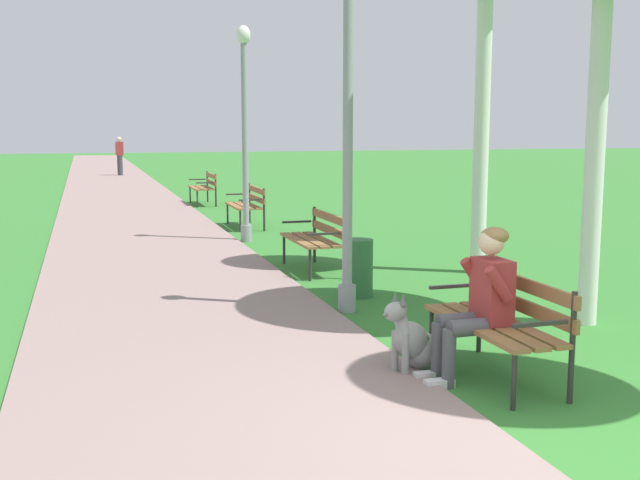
% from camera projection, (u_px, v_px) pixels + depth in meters
% --- Properties ---
extents(ground_plane, '(120.00, 120.00, 0.00)m').
position_uv_depth(ground_plane, '(537.00, 444.00, 4.95)').
color(ground_plane, '#33752D').
extents(paved_path, '(3.23, 60.00, 0.04)m').
position_uv_depth(paved_path, '(113.00, 185.00, 27.12)').
color(paved_path, gray).
rests_on(paved_path, ground).
extents(park_bench_near, '(0.55, 1.50, 0.85)m').
position_uv_depth(park_bench_near, '(502.00, 316.00, 6.21)').
color(park_bench_near, olive).
rests_on(park_bench_near, ground).
extents(park_bench_mid, '(0.55, 1.50, 0.85)m').
position_uv_depth(park_bench_mid, '(316.00, 235.00, 10.87)').
color(park_bench_mid, olive).
rests_on(park_bench_mid, ground).
extents(park_bench_far, '(0.55, 1.50, 0.85)m').
position_uv_depth(park_bench_far, '(248.00, 203.00, 15.63)').
color(park_bench_far, olive).
rests_on(park_bench_far, ground).
extents(park_bench_furthest, '(0.55, 1.50, 0.85)m').
position_uv_depth(park_bench_furthest, '(205.00, 185.00, 20.27)').
color(park_bench_furthest, olive).
rests_on(park_bench_furthest, ground).
extents(person_seated_on_near_bench, '(0.74, 0.49, 1.25)m').
position_uv_depth(person_seated_on_near_bench, '(480.00, 298.00, 6.13)').
color(person_seated_on_near_bench, '#4C4C51').
rests_on(person_seated_on_near_bench, ground).
extents(dog_grey, '(0.80, 0.45, 0.71)m').
position_uv_depth(dog_grey, '(415.00, 342.00, 6.36)').
color(dog_grey, gray).
rests_on(dog_grey, ground).
extents(lamp_post_near, '(0.24, 0.24, 3.85)m').
position_uv_depth(lamp_post_near, '(348.00, 131.00, 8.24)').
color(lamp_post_near, gray).
rests_on(lamp_post_near, ground).
extents(lamp_post_mid, '(0.24, 0.24, 3.79)m').
position_uv_depth(lamp_post_mid, '(245.00, 132.00, 13.46)').
color(lamp_post_mid, gray).
rests_on(lamp_post_mid, ground).
extents(litter_bin, '(0.36, 0.36, 0.70)m').
position_uv_depth(litter_bin, '(358.00, 268.00, 9.24)').
color(litter_bin, '#2D6638').
rests_on(litter_bin, ground).
extents(pedestrian_distant, '(0.32, 0.22, 1.65)m').
position_uv_depth(pedestrian_distant, '(120.00, 156.00, 32.10)').
color(pedestrian_distant, '#383842').
rests_on(pedestrian_distant, ground).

